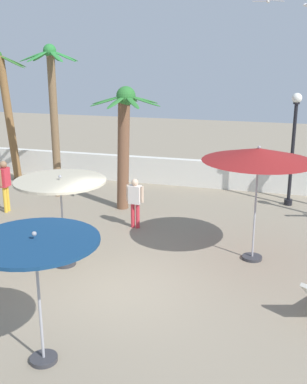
# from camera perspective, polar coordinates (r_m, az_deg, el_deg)

# --- Properties ---
(ground_plane) EXTENTS (56.00, 56.00, 0.00)m
(ground_plane) POSITION_cam_1_polar(r_m,az_deg,el_deg) (10.92, -4.66, -11.59)
(ground_plane) COLOR gray
(boundary_wall) EXTENTS (25.20, 0.30, 1.07)m
(boundary_wall) POSITION_cam_1_polar(r_m,az_deg,el_deg) (18.78, 4.93, 2.29)
(boundary_wall) COLOR silver
(boundary_wall) RESTS_ON ground_plane
(patio_umbrella_0) EXTENTS (2.21, 2.21, 2.33)m
(patio_umbrella_0) POSITION_cam_1_polar(r_m,az_deg,el_deg) (11.54, -11.16, 0.44)
(patio_umbrella_0) COLOR #333338
(patio_umbrella_0) RESTS_ON ground_plane
(patio_umbrella_1) EXTENTS (2.77, 2.77, 2.98)m
(patio_umbrella_1) POSITION_cam_1_polar(r_m,az_deg,el_deg) (11.74, 12.59, 4.32)
(patio_umbrella_1) COLOR #333338
(patio_umbrella_1) RESTS_ON ground_plane
(patio_umbrella_2) EXTENTS (2.10, 2.10, 2.40)m
(patio_umbrella_2) POSITION_cam_1_polar(r_m,az_deg,el_deg) (7.88, -14.08, -6.87)
(patio_umbrella_2) COLOR #333338
(patio_umbrella_2) RESTS_ON ground_plane
(palm_tree_0) EXTENTS (2.73, 2.56, 5.26)m
(palm_tree_0) POSITION_cam_1_polar(r_m,az_deg,el_deg) (20.36, -17.49, 10.50)
(palm_tree_0) COLOR brown
(palm_tree_0) RESTS_ON ground_plane
(palm_tree_1) EXTENTS (2.07, 2.09, 5.42)m
(palm_tree_1) POSITION_cam_1_polar(r_m,az_deg,el_deg) (17.31, -12.02, 10.32)
(palm_tree_1) COLOR brown
(palm_tree_1) RESTS_ON ground_plane
(palm_tree_2) EXTENTS (2.38, 2.38, 4.11)m
(palm_tree_2) POSITION_cam_1_polar(r_m,az_deg,el_deg) (15.59, -3.55, 7.17)
(palm_tree_2) COLOR brown
(palm_tree_2) RESTS_ON ground_plane
(lamp_post_1) EXTENTS (0.34, 0.34, 3.86)m
(lamp_post_1) POSITION_cam_1_polar(r_m,az_deg,el_deg) (16.68, 16.53, 5.90)
(lamp_post_1) COLOR black
(lamp_post_1) RESTS_ON ground_plane
(guest_0) EXTENTS (0.25, 0.56, 1.74)m
(guest_0) POSITION_cam_1_polar(r_m,az_deg,el_deg) (16.29, -17.53, 1.27)
(guest_0) COLOR gold
(guest_0) RESTS_ON ground_plane
(guest_1) EXTENTS (0.56, 0.27, 1.54)m
(guest_1) POSITION_cam_1_polar(r_m,az_deg,el_deg) (14.15, -2.25, -0.81)
(guest_1) COLOR #D8333F
(guest_1) RESTS_ON ground_plane
(seagull_1) EXTENTS (1.16, 0.39, 0.14)m
(seagull_1) POSITION_cam_1_polar(r_m,az_deg,el_deg) (19.04, 13.69, 21.50)
(seagull_1) COLOR white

